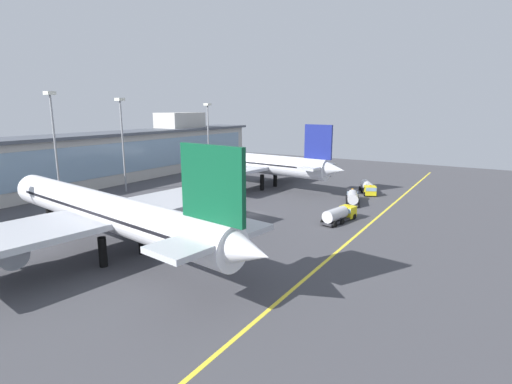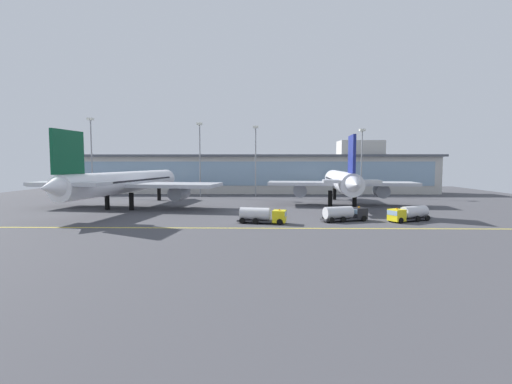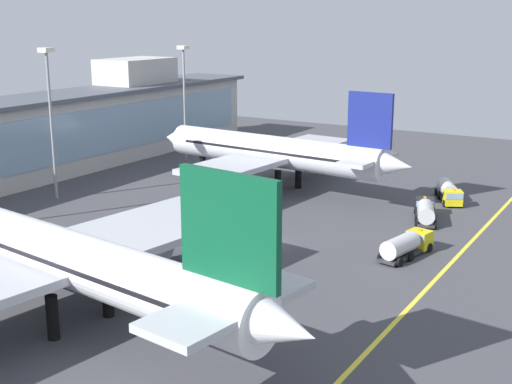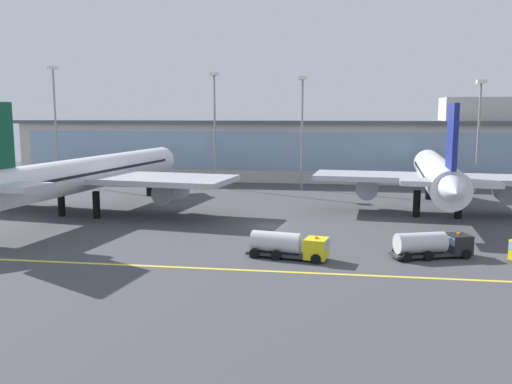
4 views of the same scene
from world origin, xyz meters
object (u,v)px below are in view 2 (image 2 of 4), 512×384
Objects in this scene: airliner_near_right at (341,182)px; apron_light_mast_west at (362,152)px; fuel_tanker_truck at (346,213)px; apron_light_mast_far_east at (91,146)px; airliner_near_left at (126,183)px; apron_light_mast_east at (256,150)px; service_truck_far at (408,214)px; baggage_tug_near at (264,215)px; apron_light_mast_centre at (200,149)px.

airliner_near_right is 31.40m from apron_light_mast_west.
fuel_tanker_truck is 0.36× the size of apron_light_mast_far_east.
apron_light_mast_west is (66.96, 34.94, 8.52)m from airliner_near_left.
apron_light_mast_far_east is at bearing -179.77° from apron_light_mast_east.
service_truck_far is at bearing -31.96° from apron_light_mast_far_east.
baggage_tug_near is 1.02× the size of service_truck_far.
apron_light_mast_east is at bearing -178.11° from apron_light_mast_west.
apron_light_mast_west is (17.11, 54.86, 13.34)m from fuel_tanker_truck.
baggage_tug_near is at bearing -116.04° from airliner_near_left.
airliner_near_left is 65.08m from service_truck_far.
apron_light_mast_centre reaches higher than airliner_near_left.
baggage_tug_near is 0.38× the size of apron_light_mast_centre.
apron_light_mast_centre is at bearing -177.53° from apron_light_mast_west.
baggage_tug_near and service_truck_far have the same top height.
airliner_near_right is 49.64m from apron_light_mast_centre.
airliner_near_left is 2.63× the size of apron_light_mast_west.
airliner_near_right is at bearing -74.59° from airliner_near_left.
service_truck_far is 0.35× the size of apron_light_mast_far_east.
airliner_near_right is at bearing -114.26° from apron_light_mast_west.
apron_light_mast_far_east is (-78.40, 26.14, 10.59)m from airliner_near_right.
airliner_near_left is 6.34× the size of baggage_tug_near.
fuel_tanker_truck is 11.92m from service_truck_far.
airliner_near_right is 2.06× the size of apron_light_mast_east.
baggage_tug_near is at bearing -87.28° from apron_light_mast_east.
baggage_tug_near is (-15.81, -2.82, 0.00)m from fuel_tanker_truck.
airliner_near_left is 36.34m from apron_light_mast_centre.
baggage_tug_near is at bearing 170.70° from fuel_tanker_truck.
apron_light_mast_centre reaches higher than fuel_tanker_truck.
airliner_near_left is at bearing -152.44° from apron_light_mast_west.
apron_light_mast_east reaches higher than service_truck_far.
fuel_tanker_truck is at bearing 174.76° from airliner_near_right.
service_truck_far is (7.22, -27.29, -4.78)m from airliner_near_right.
apron_light_mast_east is (-18.49, 53.68, 13.87)m from fuel_tanker_truck.
apron_light_mast_west is at bearing -54.76° from airliner_near_left.
apron_light_mast_centre is (12.88, 32.61, 9.57)m from airliner_near_left.
apron_light_mast_west is at bearing 71.19° from baggage_tug_near.
fuel_tanker_truck is 58.99m from apron_light_mast_west.
service_truck_far is at bearing 16.76° from baggage_tug_near.
airliner_near_left is 53.90m from fuel_tanker_truck.
airliner_near_right is 5.19× the size of baggage_tug_near.
fuel_tanker_truck and baggage_tug_near have the same top height.
apron_light_mast_west reaches higher than airliner_near_left.
apron_light_mast_centre is at bearing 121.84° from baggage_tug_near.
apron_light_mast_west is at bearing 2.47° from apron_light_mast_centre.
apron_light_mast_far_east is at bearing 43.10° from airliner_near_left.
apron_light_mast_east reaches higher than airliner_near_left.
baggage_tug_near is at bearing -69.07° from apron_light_mast_centre.
apron_light_mast_west is 0.96× the size of apron_light_mast_east.
airliner_near_right is 28.63m from service_truck_far.
service_truck_far is (27.73, 2.84, 0.00)m from baggage_tug_near.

